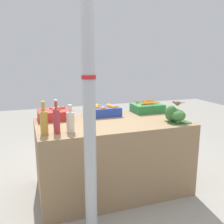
% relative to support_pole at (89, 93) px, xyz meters
% --- Properties ---
extents(ground_plane, '(10.00, 10.00, 0.00)m').
position_rel_support_pole_xyz_m(ground_plane, '(0.42, 0.69, -1.21)').
color(ground_plane, gray).
extents(market_table, '(1.61, 0.91, 0.79)m').
position_rel_support_pole_xyz_m(market_table, '(0.42, 0.69, -0.81)').
color(market_table, '#937551').
rests_on(market_table, ground_plane).
extents(support_pole, '(0.11, 0.11, 2.42)m').
position_rel_support_pole_xyz_m(support_pole, '(0.00, 0.00, 0.00)').
color(support_pole, '#B7BABF').
rests_on(support_pole, ground_plane).
extents(apple_crate, '(0.37, 0.27, 0.14)m').
position_rel_support_pole_xyz_m(apple_crate, '(-0.15, 0.98, -0.36)').
color(apple_crate, red).
rests_on(apple_crate, market_table).
extents(orange_crate, '(0.37, 0.27, 0.14)m').
position_rel_support_pole_xyz_m(orange_crate, '(0.42, 0.97, -0.35)').
color(orange_crate, '#2847B7').
rests_on(orange_crate, market_table).
extents(carrot_crate, '(0.37, 0.27, 0.14)m').
position_rel_support_pole_xyz_m(carrot_crate, '(1.00, 0.98, -0.36)').
color(carrot_crate, '#2D8442').
rests_on(carrot_crate, market_table).
extents(broccoli_pile, '(0.24, 0.20, 0.18)m').
position_rel_support_pole_xyz_m(broccoli_pile, '(1.03, 0.42, -0.33)').
color(broccoli_pile, '#2D602D').
rests_on(broccoli_pile, market_table).
extents(juice_bottle_amber, '(0.07, 0.07, 0.30)m').
position_rel_support_pole_xyz_m(juice_bottle_amber, '(-0.31, 0.43, -0.29)').
color(juice_bottle_amber, gold).
rests_on(juice_bottle_amber, market_table).
extents(juice_bottle_ruby, '(0.06, 0.06, 0.31)m').
position_rel_support_pole_xyz_m(juice_bottle_ruby, '(-0.20, 0.43, -0.29)').
color(juice_bottle_ruby, '#B2333D').
rests_on(juice_bottle_ruby, market_table).
extents(juice_bottle_cloudy, '(0.07, 0.07, 0.26)m').
position_rel_support_pole_xyz_m(juice_bottle_cloudy, '(-0.07, 0.43, -0.31)').
color(juice_bottle_cloudy, beige).
rests_on(juice_bottle_cloudy, market_table).
extents(sparrow_bird, '(0.13, 0.06, 0.05)m').
position_rel_support_pole_xyz_m(sparrow_bird, '(1.06, 0.42, -0.21)').
color(sparrow_bird, '#4C3D2D').
rests_on(sparrow_bird, broccoli_pile).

